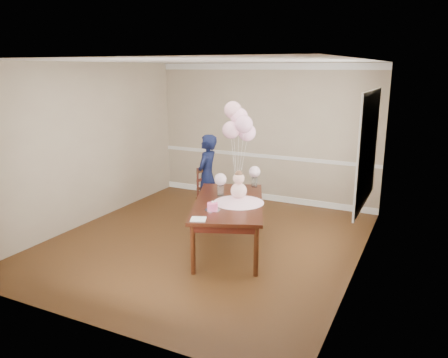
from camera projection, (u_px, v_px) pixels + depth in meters
floor at (205, 242)px, 6.73m from camera, size 4.50×5.00×0.00m
ceiling at (203, 61)px, 6.06m from camera, size 4.50×5.00×0.02m
wall_back at (265, 134)px, 8.58m from camera, size 4.50×0.02×2.70m
wall_front at (81, 202)px, 4.22m from camera, size 4.50×0.02×2.70m
wall_left at (87, 145)px, 7.35m from camera, size 0.02×5.00×2.70m
wall_right at (363, 171)px, 5.45m from camera, size 0.02×5.00×2.70m
chair_rail_trim at (264, 156)px, 8.68m from camera, size 4.50×0.02×0.07m
crown_molding at (266, 66)px, 8.25m from camera, size 4.50×0.02×0.12m
baseboard_trim at (263, 196)px, 8.89m from camera, size 4.50×0.02×0.12m
window_frame at (368, 149)px, 5.84m from camera, size 0.02×1.66×1.56m
window_blinds at (367, 149)px, 5.85m from camera, size 0.01×1.50×1.40m
dining_table_top at (229, 203)px, 6.35m from camera, size 1.61×2.15×0.05m
table_apron at (229, 207)px, 6.37m from camera, size 1.48×2.03×0.10m
table_leg_fl at (193, 250)px, 5.61m from camera, size 0.09×0.09×0.68m
table_leg_fr at (256, 251)px, 5.55m from camera, size 0.09×0.09×0.68m
table_leg_bl at (208, 207)px, 7.33m from camera, size 0.09×0.09×0.68m
table_leg_br at (256, 208)px, 7.27m from camera, size 0.09×0.09×0.68m
baby_skirt at (239, 199)px, 6.27m from camera, size 0.95×0.95×0.10m
baby_torso at (239, 191)px, 6.24m from camera, size 0.23×0.23×0.23m
baby_head at (239, 178)px, 6.20m from camera, size 0.16×0.16×0.16m
baby_hair at (239, 174)px, 6.18m from camera, size 0.12×0.12×0.12m
cake_platter at (213, 210)px, 5.94m from camera, size 0.28×0.28×0.01m
birthday_cake at (213, 206)px, 5.92m from camera, size 0.19×0.19×0.10m
cake_flower_a at (213, 202)px, 5.91m from camera, size 0.03×0.03×0.03m
cake_flower_b at (215, 202)px, 5.92m from camera, size 0.03×0.03×0.03m
rose_vase_near at (220, 190)px, 6.61m from camera, size 0.13×0.13×0.15m
roses_near at (220, 179)px, 6.57m from camera, size 0.18×0.18×0.18m
rose_vase_far at (254, 182)px, 7.09m from camera, size 0.13×0.13×0.15m
roses_far at (255, 172)px, 7.05m from camera, size 0.18×0.18×0.18m
napkin at (198, 219)px, 5.57m from camera, size 0.25×0.25×0.01m
balloon_weight at (237, 191)px, 6.85m from camera, size 0.05×0.05×0.02m
balloon_a at (231, 130)px, 6.62m from camera, size 0.27×0.27×0.27m
balloon_b at (244, 124)px, 6.53m from camera, size 0.27×0.27×0.27m
balloon_c at (239, 117)px, 6.65m from camera, size 0.27×0.27×0.27m
balloon_d at (233, 110)px, 6.66m from camera, size 0.27×0.27×0.27m
balloon_e at (247, 133)px, 6.69m from camera, size 0.27×0.27×0.27m
balloon_ribbon_a at (234, 165)px, 6.75m from camera, size 0.08×0.04×0.81m
balloon_ribbon_b at (240, 163)px, 6.71m from camera, size 0.11×0.01×0.90m
balloon_ribbon_c at (238, 159)px, 6.77m from camera, size 0.02×0.09×1.00m
balloon_ribbon_d at (235, 156)px, 6.77m from camera, size 0.11×0.07×1.09m
balloon_ribbon_e at (242, 167)px, 6.79m from camera, size 0.10×0.12×0.75m
dining_chair_seat at (212, 197)px, 7.57m from camera, size 0.46×0.46×0.05m
chair_leg_fl at (199, 210)px, 7.58m from camera, size 0.04×0.04×0.40m
chair_leg_fr at (215, 214)px, 7.40m from camera, size 0.04×0.04×0.40m
chair_leg_bl at (210, 205)px, 7.85m from camera, size 0.04×0.04×0.40m
chair_leg_br at (226, 209)px, 7.68m from camera, size 0.04×0.04×0.40m
chair_back_post_l at (198, 183)px, 7.47m from camera, size 0.04×0.04×0.52m
chair_back_post_r at (209, 179)px, 7.74m from camera, size 0.04×0.04×0.52m
chair_slat_low at (203, 187)px, 7.63m from camera, size 0.07×0.38×0.05m
chair_slat_mid at (203, 179)px, 7.59m from camera, size 0.07×0.38×0.05m
chair_slat_top at (203, 170)px, 7.56m from camera, size 0.07×0.38×0.05m
woman at (207, 177)px, 7.63m from camera, size 0.41×0.57×1.50m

